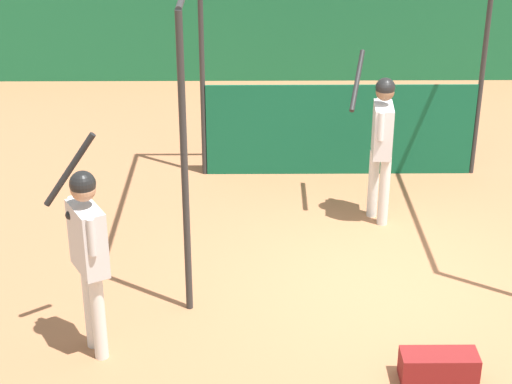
# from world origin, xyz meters

# --- Properties ---
(ground_plane) EXTENTS (60.00, 60.00, 0.00)m
(ground_plane) POSITION_xyz_m (0.00, 0.00, 0.00)
(ground_plane) COLOR #9E6642
(outfield_wall) EXTENTS (24.00, 0.12, 1.52)m
(outfield_wall) POSITION_xyz_m (0.00, 7.37, 0.76)
(outfield_wall) COLOR #196038
(outfield_wall) RESTS_ON ground
(batting_cage) EXTENTS (3.83, 3.54, 3.15)m
(batting_cage) POSITION_xyz_m (-0.28, 2.40, 1.30)
(batting_cage) COLOR #282828
(batting_cage) RESTS_ON ground
(player_batter) EXTENTS (0.55, 0.98, 2.01)m
(player_batter) POSITION_xyz_m (0.06, 1.58, 1.13)
(player_batter) COLOR silver
(player_batter) RESTS_ON ground
(player_waiting) EXTENTS (0.65, 0.65, 2.12)m
(player_waiting) POSITION_xyz_m (-2.99, -1.19, 1.16)
(player_waiting) COLOR silver
(player_waiting) RESTS_ON ground
(equipment_bag) EXTENTS (0.70, 0.28, 0.28)m
(equipment_bag) POSITION_xyz_m (0.18, -1.66, 0.14)
(equipment_bag) COLOR maroon
(equipment_bag) RESTS_ON ground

